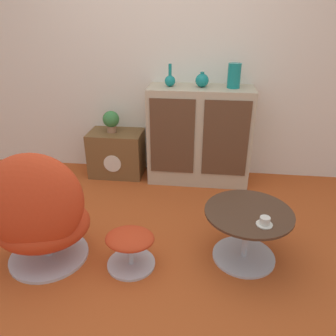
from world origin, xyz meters
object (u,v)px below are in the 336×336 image
Objects in this scene: sideboard at (199,136)px; ottoman at (130,244)px; egg_chair at (39,215)px; coffee_table at (247,230)px; vase_inner_left at (202,80)px; tv_console at (117,153)px; teacup at (265,222)px; vase_leftmost at (170,80)px; potted_plant at (111,120)px; vase_inner_right at (234,76)px.

sideboard is 2.99× the size of ottoman.
egg_chair reaches higher than coffee_table.
vase_inner_left is at bearing 73.50° from ottoman.
tv_console is at bearing 84.91° from egg_chair.
teacup is (0.92, 0.03, 0.25)m from ottoman.
egg_chair is at bearing -125.05° from sideboard.
vase_inner_left is (1.07, 1.52, 0.68)m from egg_chair.
vase_leftmost reaches higher than sideboard.
sideboard reaches higher than teacup.
egg_chair is at bearing -93.69° from potted_plant.
vase_inner_left is (0.00, 0.00, 0.58)m from sideboard.
vase_inner_right is (0.31, 0.00, 0.63)m from sideboard.
egg_chair is 6.22× the size of vase_inner_left.
potted_plant is at bearing 178.34° from vase_leftmost.
coffee_table is 1.59m from vase_inner_left.
sideboard is 4.85× the size of vase_leftmost.
tv_console is 1.53m from vase_inner_right.
sideboard reaches higher than coffee_table.
tv_console is 2.49× the size of potted_plant.
vase_inner_left is 1.33× the size of teacup.
vase_inner_right is at bearing -0.00° from vase_inner_left.
vase_leftmost is at bearing 63.82° from egg_chair.
coffee_table is at bearing -72.62° from vase_inner_left.
sideboard is at bearing 54.95° from egg_chair.
teacup is (1.42, -1.46, 0.19)m from tv_console.
potted_plant is (-1.28, 0.02, -0.51)m from vase_inner_right.
vase_inner_left is (0.44, 1.47, 0.91)m from ottoman.
vase_inner_right is at bearing 94.13° from coffee_table.
vase_inner_left is (-0.40, 1.29, 0.84)m from coffee_table.
tv_console reaches higher than coffee_table.
vase_leftmost is 1.78m from teacup.
vase_inner_right reaches higher than teacup.
coffee_table is 5.72× the size of teacup.
potted_plant is at bearing 134.97° from teacup.
vase_leftmost reaches higher than tv_console.
coffee_table is at bearing 9.04° from egg_chair.
sideboard is 0.71m from vase_inner_right.
vase_inner_left is at bearing 108.72° from teacup.
sideboard is 7.22× the size of vase_inner_left.
sideboard is at bearing -179.29° from vase_inner_right.
vase_inner_left is at bearing 43.41° from sideboard.
tv_console is 0.64× the size of egg_chair.
potted_plant is at bearing 136.41° from coffee_table.
tv_console is 1.26m from vase_inner_left.
potted_plant is 2.14× the size of teacup.
coffee_table is 2.68× the size of potted_plant.
coffee_table is (0.41, -1.28, -0.26)m from sideboard.
coffee_table is 2.89× the size of vase_leftmost.
potted_plant is at bearing 179.05° from tv_console.
vase_inner_left is at bearing -1.12° from tv_console.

